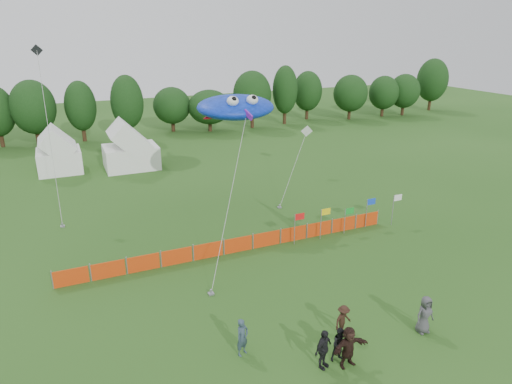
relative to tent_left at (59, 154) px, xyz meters
name	(u,v)px	position (x,y,z in m)	size (l,w,h in m)	color
ground	(308,337)	(9.64, -32.55, -1.84)	(160.00, 160.00, 0.00)	#234C16
treeline	(147,104)	(11.24, 12.38, 2.34)	(104.57, 8.78, 8.36)	#382314
tent_left	(59,154)	(0.00, 0.00, 0.00)	(4.13, 4.13, 3.65)	white
tent_right	(131,150)	(6.73, -1.53, 0.06)	(5.33, 4.26, 3.76)	white
barrier_fence	(238,245)	(9.83, -23.26, -1.34)	(21.90, 0.06, 1.00)	red
flag_row	(348,214)	(17.82, -23.67, -0.40)	(8.73, 0.47, 2.29)	gray
spectator_a	(242,337)	(6.41, -32.41, -0.96)	(0.64, 0.42, 1.76)	#2E3F4C
spectator_b	(340,345)	(10.10, -34.45, -1.04)	(0.78, 0.61, 1.60)	black
spectator_c	(343,320)	(11.22, -33.02, -1.07)	(0.99, 0.57, 1.54)	black
spectator_d	(323,349)	(9.20, -34.54, -0.93)	(1.07, 0.45, 1.83)	black
spectator_e	(425,315)	(14.81, -34.38, -0.90)	(0.92, 0.60, 1.89)	#414145
spectator_f	(349,347)	(10.23, -34.87, -0.90)	(1.75, 0.56, 1.89)	black
stingray_kite	(234,106)	(12.39, -16.35, 6.27)	(9.05, 18.57, 9.21)	#1037E4
small_kite_white	(300,151)	(20.23, -12.35, 1.08)	(7.30, 7.77, 4.75)	silver
small_kite_dark	(47,122)	(-0.36, -11.33, 5.20)	(0.85, 5.77, 12.44)	black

